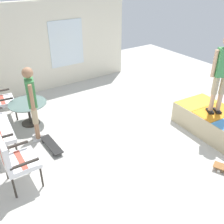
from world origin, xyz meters
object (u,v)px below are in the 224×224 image
object	(u,v)px
skate_ramp	(215,121)
person_skater	(223,70)
patio_chair_by_wall	(13,158)
person_watching	(32,99)
patio_table	(28,109)
skateboard_by_bench	(51,145)

from	to	relation	value
skate_ramp	person_skater	world-z (taller)	person_skater
patio_chair_by_wall	person_watching	distance (m)	1.51
patio_chair_by_wall	patio_table	xyz separation A→B (m)	(1.94, -0.87, -0.21)
patio_chair_by_wall	patio_table	size ratio (longest dim) A/B	1.13
skateboard_by_bench	person_watching	bearing A→B (deg)	11.74
patio_table	person_skater	world-z (taller)	person_skater
person_skater	skateboard_by_bench	world-z (taller)	person_skater
skate_ramp	patio_chair_by_wall	size ratio (longest dim) A/B	1.78
skate_ramp	patio_table	distance (m)	4.45
person_skater	skateboard_by_bench	size ratio (longest dim) A/B	2.15
patio_table	person_skater	distance (m)	4.50
patio_table	person_skater	xyz separation A→B (m)	(-2.72, -3.41, 1.13)
skate_ramp	skateboard_by_bench	bearing A→B (deg)	66.61
person_watching	skateboard_by_bench	xyz separation A→B (m)	(-0.53, -0.11, -0.90)
person_watching	person_skater	distance (m)	4.05
skate_ramp	person_skater	size ratio (longest dim) A/B	1.05
skateboard_by_bench	patio_table	bearing A→B (deg)	1.87
patio_table	person_skater	size ratio (longest dim) A/B	0.52
skate_ramp	patio_table	size ratio (longest dim) A/B	2.02
skate_ramp	person_watching	distance (m)	4.17
skate_ramp	skateboard_by_bench	size ratio (longest dim) A/B	2.26
skate_ramp	person_watching	size ratio (longest dim) A/B	1.08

